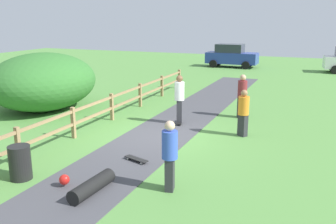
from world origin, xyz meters
The scene contains 12 objects.
ground_plane centered at (0.00, 0.00, 0.00)m, with size 60.00×60.00×0.00m, color #568E42.
asphalt_path centered at (0.00, 0.00, 0.01)m, with size 2.40×28.00×0.02m, color #47474C.
wooden_fence centered at (-2.60, 0.00, 0.67)m, with size 0.12×18.12×1.10m.
bush_large centered at (-6.37, 1.73, 1.28)m, with size 4.35×5.22×2.56m, color #33702D.
trash_bin centered at (-1.80, -4.64, 0.45)m, with size 0.56×0.56×0.90m, color black.
skater_riding centered at (0.14, 1.78, 1.09)m, with size 0.48×0.82×1.91m.
skater_fallen centered at (0.31, -4.66, 0.20)m, with size 1.18×1.45×0.36m.
skateboard_loose centered at (0.41, -2.44, 0.09)m, with size 0.82×0.44×0.08m.
bystander_maroon centered at (2.20, 3.68, 1.00)m, with size 0.53×0.53×1.81m.
bystander_blue centered at (2.01, -3.77, 0.96)m, with size 0.46×0.46×1.75m.
bystander_orange centered at (2.75, 1.20, 0.91)m, with size 0.52×0.52×1.66m.
parked_car_blue centered at (-2.00, 19.69, 0.96)m, with size 4.21×2.02×1.92m.
Camera 1 is at (5.18, -11.56, 4.08)m, focal length 40.24 mm.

